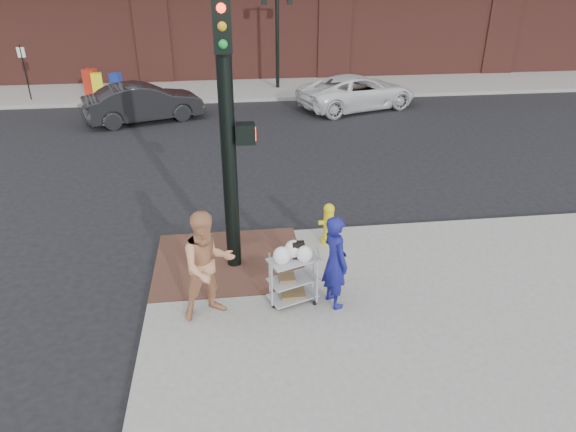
{
  "coord_description": "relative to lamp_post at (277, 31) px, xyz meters",
  "views": [
    {
      "loc": [
        -0.55,
        -7.61,
        5.29
      ],
      "look_at": [
        0.48,
        0.49,
        1.25
      ],
      "focal_mm": 32.0,
      "sensor_mm": 36.0,
      "label": 1
    }
  ],
  "objects": [
    {
      "name": "ground",
      "position": [
        -2.0,
        -16.0,
        -2.62
      ],
      "size": [
        220.0,
        220.0,
        0.0
      ],
      "primitive_type": "plane",
      "color": "black",
      "rests_on": "ground"
    },
    {
      "name": "sidewalk_far",
      "position": [
        10.5,
        16.0,
        -2.54
      ],
      "size": [
        65.0,
        36.0,
        0.15
      ],
      "primitive_type": "cube",
      "color": "gray",
      "rests_on": "ground"
    },
    {
      "name": "brick_curb_ramp",
      "position": [
        -2.6,
        -15.1,
        -2.46
      ],
      "size": [
        2.8,
        2.4,
        0.01
      ],
      "primitive_type": "cube",
      "color": "#523026",
      "rests_on": "sidewalk_near"
    },
    {
      "name": "lamp_post",
      "position": [
        0.0,
        0.0,
        0.0
      ],
      "size": [
        1.32,
        0.22,
        4.0
      ],
      "color": "black",
      "rests_on": "sidewalk_far"
    },
    {
      "name": "parking_sign",
      "position": [
        -10.5,
        -1.0,
        -1.37
      ],
      "size": [
        0.05,
        0.05,
        2.2
      ],
      "primitive_type": "cylinder",
      "color": "black",
      "rests_on": "sidewalk_far"
    },
    {
      "name": "traffic_signal_pole",
      "position": [
        -2.48,
        -15.23,
        0.21
      ],
      "size": [
        0.61,
        0.51,
        5.0
      ],
      "color": "black",
      "rests_on": "sidewalk_near"
    },
    {
      "name": "woman_blue",
      "position": [
        -0.9,
        -16.67,
        -1.66
      ],
      "size": [
        0.55,
        0.68,
        1.62
      ],
      "primitive_type": "imported",
      "rotation": [
        0.0,
        0.0,
        1.89
      ],
      "color": "navy",
      "rests_on": "sidewalk_near"
    },
    {
      "name": "pedestrian_tan",
      "position": [
        -2.93,
        -16.69,
        -1.56
      ],
      "size": [
        1.07,
        0.95,
        1.82
      ],
      "primitive_type": "imported",
      "rotation": [
        0.0,
        0.0,
        0.35
      ],
      "color": "tan",
      "rests_on": "sidewalk_near"
    },
    {
      "name": "sedan_dark",
      "position": [
        -5.41,
        -4.45,
        -1.92
      ],
      "size": [
        4.47,
        2.81,
        1.39
      ],
      "primitive_type": "imported",
      "rotation": [
        0.0,
        0.0,
        1.92
      ],
      "color": "black",
      "rests_on": "ground"
    },
    {
      "name": "minivan_white",
      "position": [
        2.81,
        -3.65,
        -1.95
      ],
      "size": [
        5.26,
        3.67,
        1.33
      ],
      "primitive_type": "imported",
      "rotation": [
        0.0,
        0.0,
        1.91
      ],
      "color": "white",
      "rests_on": "ground"
    },
    {
      "name": "utility_cart",
      "position": [
        -1.56,
        -16.52,
        -1.97
      ],
      "size": [
        0.9,
        0.69,
        1.1
      ],
      "color": "#9E9FA3",
      "rests_on": "sidewalk_near"
    },
    {
      "name": "fire_hydrant",
      "position": [
        -0.58,
        -14.61,
        -2.03
      ],
      "size": [
        0.41,
        0.28,
        0.86
      ],
      "color": "gold",
      "rests_on": "sidewalk_near"
    },
    {
      "name": "newsbox_red",
      "position": [
        -8.04,
        -0.77,
        -1.89
      ],
      "size": [
        0.61,
        0.59,
        1.15
      ],
      "primitive_type": "cube",
      "rotation": [
        0.0,
        0.0,
        -0.39
      ],
      "color": "#AE2213",
      "rests_on": "sidewalk_far"
    },
    {
      "name": "newsbox_yellow",
      "position": [
        -7.71,
        -1.12,
        -1.95
      ],
      "size": [
        0.51,
        0.48,
        1.03
      ],
      "primitive_type": "cube",
      "rotation": [
        0.0,
        0.0,
        0.24
      ],
      "color": "yellow",
      "rests_on": "sidewalk_far"
    },
    {
      "name": "newsbox_blue",
      "position": [
        -7.0,
        -0.82,
        -1.99
      ],
      "size": [
        0.5,
        0.48,
        0.96
      ],
      "primitive_type": "cube",
      "rotation": [
        0.0,
        0.0,
        -0.35
      ],
      "color": "#172E96",
      "rests_on": "sidewalk_far"
    }
  ]
}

